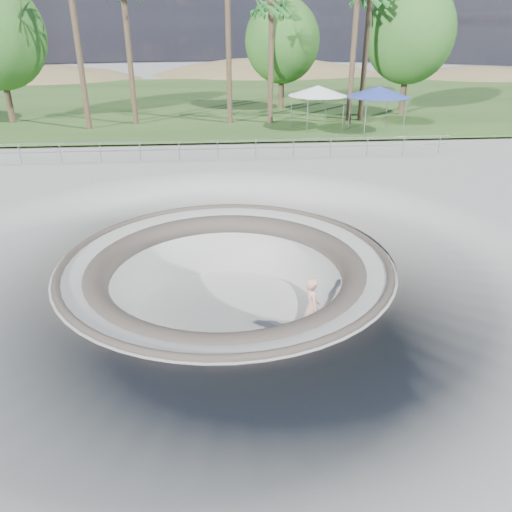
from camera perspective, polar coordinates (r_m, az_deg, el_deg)
name	(u,v)px	position (r m, az deg, el deg)	size (l,w,h in m)	color
ground	(226,260)	(15.54, -3.44, -0.51)	(180.00, 180.00, 0.00)	#B0AFAA
skate_bowl	(228,311)	(16.42, -3.27, -6.27)	(14.00, 14.00, 4.10)	#B0AFAA
grass_strip	(213,99)	(48.45, -4.93, 17.40)	(180.00, 36.00, 0.12)	#2C4F1F
distant_hills	(240,129)	(72.61, -1.86, 14.29)	(103.20, 45.00, 28.60)	brown
safety_railing	(218,149)	(26.70, -4.40, 12.06)	(25.00, 0.06, 1.03)	gray
skateboard	(310,335)	(15.30, 6.21, -9.02)	(0.84, 0.43, 0.08)	brown
skater	(312,308)	(14.77, 6.39, -5.88)	(0.70, 0.46, 1.92)	#E0A991
canopy_white	(318,91)	(34.28, 7.08, 18.22)	(5.23, 5.23, 2.73)	gray
canopy_blue	(379,92)	(33.96, 13.83, 17.77)	(5.51, 5.51, 2.80)	gray
palm_d	(271,8)	(35.76, 1.78, 26.45)	(2.60, 2.60, 8.60)	brown
bushy_tree_mid	(282,41)	(42.18, 3.02, 23.31)	(5.79, 5.27, 8.36)	brown
bushy_tree_right	(410,33)	(41.02, 17.23, 23.12)	(6.46, 5.87, 9.32)	brown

